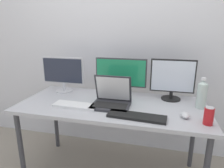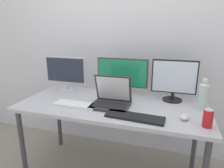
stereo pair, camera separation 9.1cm
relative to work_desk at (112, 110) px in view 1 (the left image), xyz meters
The scene contains 11 objects.
wall_back 0.86m from the work_desk, 90.00° to the left, with size 7.00×0.08×2.60m, color silver.
work_desk is the anchor object (origin of this frame).
monitor_left 0.67m from the work_desk, 159.15° to the left, with size 0.44×0.17×0.36m.
monitor_center 0.37m from the work_desk, 83.67° to the left, with size 0.50×0.17×0.37m.
monitor_right 0.62m from the work_desk, 24.96° to the left, with size 0.40×0.18×0.38m.
laptop_silver 0.13m from the work_desk, 80.63° to the right, with size 0.32×0.25×0.26m.
keyboard_main 0.35m from the work_desk, 43.47° to the right, with size 0.44×0.13×0.02m, color black.
keyboard_aux 0.33m from the work_desk, 153.81° to the right, with size 0.38×0.13×0.02m, color white.
mouse_by_keyboard 0.62m from the work_desk, 13.80° to the right, with size 0.06×0.09×0.04m, color silver.
water_bottle 0.77m from the work_desk, ahead, with size 0.08×0.08×0.26m.
soda_can_near_keyboard 0.78m from the work_desk, 16.59° to the right, with size 0.07×0.07×0.13m.
Camera 1 is at (0.40, -1.61, 1.39)m, focal length 32.00 mm.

